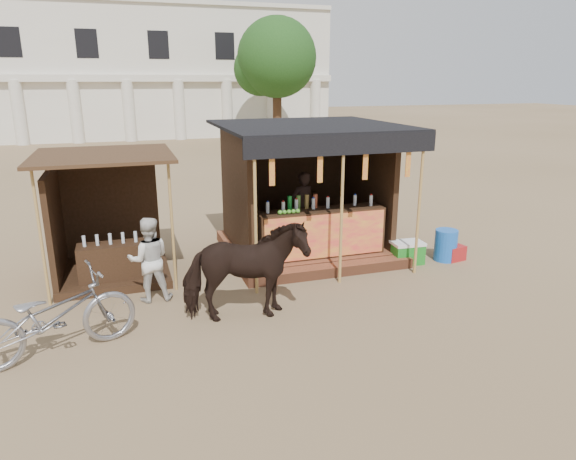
% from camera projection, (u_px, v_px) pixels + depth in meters
% --- Properties ---
extents(ground, '(120.00, 120.00, 0.00)m').
position_uv_depth(ground, '(320.00, 326.00, 7.91)').
color(ground, '#846B4C').
rests_on(ground, ground).
extents(main_stall, '(3.60, 3.61, 2.78)m').
position_uv_depth(main_stall, '(307.00, 207.00, 10.97)').
color(main_stall, brown).
rests_on(main_stall, ground).
extents(secondary_stall, '(2.40, 2.40, 2.38)m').
position_uv_depth(secondary_stall, '(102.00, 234.00, 9.67)').
color(secondary_stall, '#351F13').
rests_on(secondary_stall, ground).
extents(cow, '(1.96, 1.00, 1.61)m').
position_uv_depth(cow, '(245.00, 272.00, 7.91)').
color(cow, black).
rests_on(cow, ground).
extents(motorbike, '(2.35, 1.43, 1.17)m').
position_uv_depth(motorbike, '(53.00, 316.00, 6.93)').
color(motorbike, gray).
rests_on(motorbike, ground).
extents(bystander, '(0.73, 0.58, 1.47)m').
position_uv_depth(bystander, '(149.00, 260.00, 8.66)').
color(bystander, silver).
rests_on(bystander, ground).
extents(blue_barrel, '(0.55, 0.55, 0.66)m').
position_uv_depth(blue_barrel, '(446.00, 245.00, 10.71)').
color(blue_barrel, blue).
rests_on(blue_barrel, ground).
extents(red_crate, '(0.49, 0.48, 0.31)m').
position_uv_depth(red_crate, '(452.00, 252.00, 10.81)').
color(red_crate, maroon).
rests_on(red_crate, ground).
extents(cooler, '(0.67, 0.48, 0.46)m').
position_uv_depth(cooler, '(407.00, 252.00, 10.56)').
color(cooler, '#1B7D20').
rests_on(cooler, ground).
extents(background_building, '(26.00, 7.45, 8.18)m').
position_uv_depth(background_building, '(125.00, 74.00, 33.49)').
color(background_building, silver).
rests_on(background_building, ground).
extents(tree, '(4.50, 4.40, 7.00)m').
position_uv_depth(tree, '(273.00, 61.00, 28.51)').
color(tree, '#382314').
rests_on(tree, ground).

